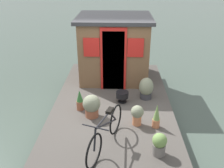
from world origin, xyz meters
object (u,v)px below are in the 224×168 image
Objects in this scene: potted_plant_sage at (156,117)px; potted_plant_succulent at (92,105)px; potted_plant_thyme at (159,144)px; houseboat_cabin at (114,48)px; potted_plant_lavender at (80,100)px; potted_plant_rosemary at (137,114)px; potted_plant_geranium at (146,88)px; charcoal_grill at (122,95)px; bicycle at (106,132)px.

potted_plant_sage is 1.52m from potted_plant_succulent.
potted_plant_thyme is (-1.28, -1.41, -0.05)m from potted_plant_succulent.
potted_plant_lavender is (-2.05, 0.79, -0.72)m from houseboat_cabin.
potted_plant_lavender is 2.34m from potted_plant_thyme.
potted_plant_rosemary is at bearing 78.58° from potted_plant_sage.
potted_plant_succulent is at bearing 168.71° from houseboat_cabin.
potted_plant_geranium reaches higher than charcoal_grill.
potted_plant_geranium is (1.34, 0.11, 0.02)m from potted_plant_sage.
potted_plant_geranium is at bearing 1.29° from potted_plant_thyme.
potted_plant_sage is (-2.74, -1.00, -0.71)m from houseboat_cabin.
houseboat_cabin is 4.08× the size of potted_plant_lavender.
potted_plant_lavender is (1.41, 0.72, -0.11)m from bicycle.
potted_plant_sage is (0.72, -1.07, -0.09)m from bicycle.
potted_plant_geranium is at bearing -13.82° from potted_plant_rosemary.
potted_plant_sage is 1.06× the size of potted_plant_lavender.
bicycle reaches higher than potted_plant_succulent.
bicycle is at bearing 155.06° from potted_plant_geranium.
potted_plant_sage is 1.92m from potted_plant_lavender.
potted_plant_lavender is 0.91× the size of potted_plant_geranium.
potted_plant_sage is 1.35m from potted_plant_geranium.
potted_plant_sage is 1.20× the size of potted_plant_rosemary.
potted_plant_sage reaches higher than potted_plant_lavender.
houseboat_cabin is at bearing 8.88° from charcoal_grill.
potted_plant_geranium is (0.95, -1.36, 0.00)m from potted_plant_succulent.
potted_plant_thyme is (-1.57, -1.73, -0.01)m from potted_plant_lavender.
potted_plant_geranium reaches higher than potted_plant_lavender.
potted_plant_lavender reaches higher than potted_plant_thyme.
potted_plant_rosemary is (0.81, -0.65, -0.09)m from bicycle.
potted_plant_geranium is 2.23m from potted_plant_thyme.
potted_plant_sage is 1.77× the size of charcoal_grill.
potted_plant_lavender is 1.13× the size of potted_plant_rosemary.
houseboat_cabin reaches higher than charcoal_grill.
potted_plant_geranium is at bearing -68.72° from potted_plant_lavender.
potted_plant_rosemary is (-1.26, 0.31, -0.02)m from potted_plant_geranium.
potted_plant_geranium is at bearing -69.44° from charcoal_grill.
houseboat_cabin is at bearing 14.56° from potted_plant_thyme.
potted_plant_geranium is at bearing -147.45° from houseboat_cabin.
charcoal_grill is (0.42, -1.05, -0.05)m from potted_plant_lavender.
potted_plant_rosemary is 1.48× the size of charcoal_grill.
potted_plant_sage is at bearing -3.67° from potted_plant_thyme.
potted_plant_rosemary is at bearing -162.17° from charcoal_grill.
potted_plant_succulent is 1.71× the size of charcoal_grill.
bicycle is at bearing -160.27° from potted_plant_succulent.
houseboat_cabin reaches higher than potted_plant_geranium.
bicycle is 1.03m from potted_plant_thyme.
potted_plant_rosemary is (0.08, 0.42, 0.00)m from potted_plant_sage.
charcoal_grill is (-1.64, -0.26, -0.77)m from houseboat_cabin.
bicycle reaches higher than potted_plant_geranium.
houseboat_cabin is at bearing 32.55° from potted_plant_geranium.
potted_plant_thyme is at bearing -132.26° from potted_plant_lavender.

